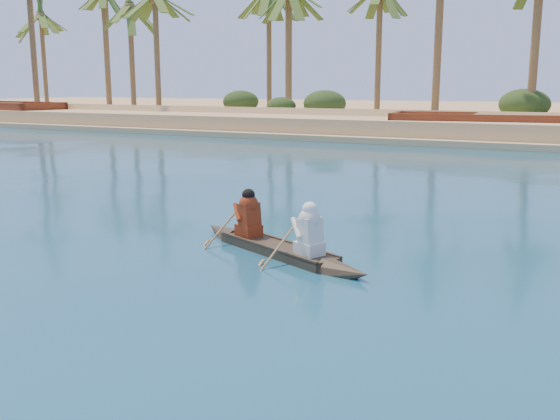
% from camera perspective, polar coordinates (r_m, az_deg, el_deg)
% --- Properties ---
extents(ground, '(160.00, 160.00, 0.00)m').
position_cam_1_polar(ground, '(17.10, -14.88, -0.26)').
color(ground, '#0D3E54').
rests_on(ground, ground).
extents(sandy_embankment, '(150.00, 51.00, 1.50)m').
position_cam_1_polar(sandy_embankment, '(60.32, 17.06, 8.14)').
color(sandy_embankment, tan).
rests_on(sandy_embankment, ground).
extents(palm_grove, '(110.00, 14.00, 16.00)m').
position_cam_1_polar(palm_grove, '(48.86, 14.79, 16.43)').
color(palm_grove, '#35541D').
rests_on(palm_grove, ground).
extents(shrub_cluster, '(100.00, 6.00, 2.40)m').
position_cam_1_polar(shrub_cluster, '(45.29, 13.32, 8.31)').
color(shrub_cluster, '#263914').
rests_on(shrub_cluster, ground).
extents(canoe, '(4.84, 2.57, 1.37)m').
position_cam_1_polar(canoe, '(12.50, -0.25, -2.82)').
color(canoe, '#3B3220').
rests_on(canoe, ground).
extents(barge_left, '(13.98, 6.25, 2.25)m').
position_cam_1_polar(barge_left, '(62.66, -24.11, 8.00)').
color(barge_left, brown).
rests_on(barge_left, ground).
extents(barge_mid, '(12.53, 5.90, 2.01)m').
position_cam_1_polar(barge_mid, '(39.63, 18.94, 6.90)').
color(barge_mid, brown).
rests_on(barge_mid, ground).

